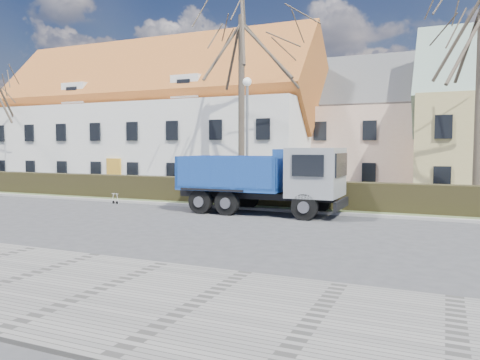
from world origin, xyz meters
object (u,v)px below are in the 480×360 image
at_px(streetlight, 247,140).
at_px(parked_car_a, 217,184).
at_px(dump_truck, 255,179).
at_px(cart_frame, 113,198).

relative_size(streetlight, parked_car_a, 1.86).
bearing_deg(dump_truck, streetlight, 118.47).
xyz_separation_m(dump_truck, parked_car_a, (-5.66, 7.42, -0.92)).
distance_m(dump_truck, parked_car_a, 9.37).
distance_m(streetlight, parked_car_a, 6.26).
relative_size(dump_truck, parked_car_a, 2.12).
xyz_separation_m(streetlight, parked_car_a, (-3.85, 4.10, -2.75)).
bearing_deg(streetlight, dump_truck, -61.37).
bearing_deg(parked_car_a, cart_frame, 167.16).
height_order(dump_truck, streetlight, streetlight).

